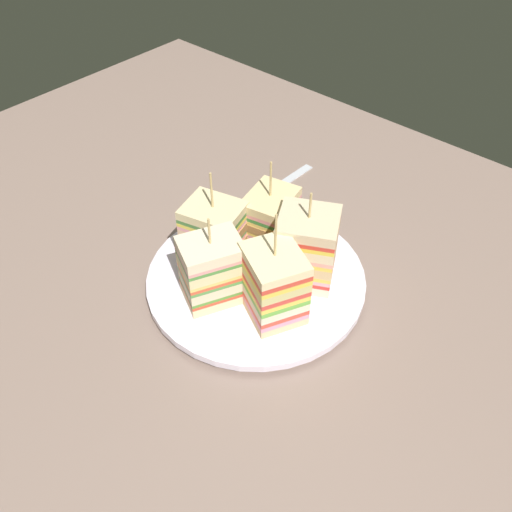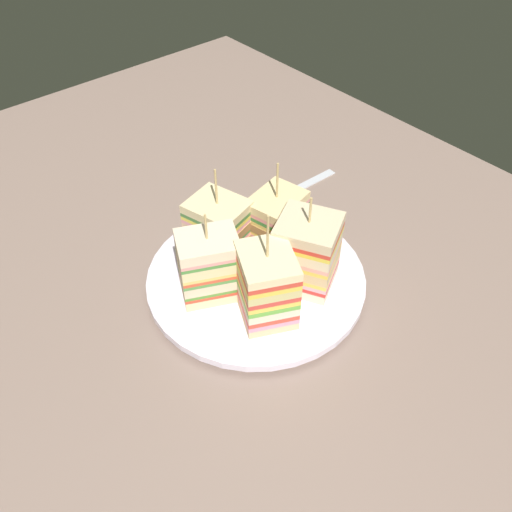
{
  "view_description": "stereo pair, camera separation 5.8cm",
  "coord_description": "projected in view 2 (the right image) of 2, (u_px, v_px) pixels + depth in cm",
  "views": [
    {
      "loc": [
        -27.69,
        31.48,
        44.86
      ],
      "look_at": [
        0.0,
        0.0,
        4.59
      ],
      "focal_mm": 37.89,
      "sensor_mm": 36.0,
      "label": 1
    },
    {
      "loc": [
        -31.78,
        27.36,
        44.86
      ],
      "look_at": [
        0.0,
        0.0,
        4.59
      ],
      "focal_mm": 37.89,
      "sensor_mm": 36.0,
      "label": 2
    }
  ],
  "objects": [
    {
      "name": "ground_plane",
      "position": [
        256.0,
        290.0,
        0.62
      ],
      "size": [
        116.11,
        83.52,
        1.8
      ],
      "primitive_type": "cube",
      "color": "#836C60"
    },
    {
      "name": "sandwich_wedge_1",
      "position": [
        306.0,
        252.0,
        0.57
      ],
      "size": [
        8.22,
        8.06,
        11.4
      ],
      "rotation": [
        0.0,
        0.0,
        6.78
      ],
      "color": "beige",
      "rests_on": "plate"
    },
    {
      "name": "plate",
      "position": [
        256.0,
        279.0,
        0.61
      ],
      "size": [
        24.39,
        24.39,
        1.59
      ],
      "color": "white",
      "rests_on": "ground_plane"
    },
    {
      "name": "sandwich_wedge_4",
      "position": [
        210.0,
        266.0,
        0.56
      ],
      "size": [
        7.01,
        7.68,
        10.67
      ],
      "rotation": [
        0.0,
        0.0,
        10.54
      ],
      "color": "beige",
      "rests_on": "plate"
    },
    {
      "name": "chip_pile",
      "position": [
        261.0,
        274.0,
        0.59
      ],
      "size": [
        5.88,
        6.99,
        1.83
      ],
      "color": "#E9CA68",
      "rests_on": "plate"
    },
    {
      "name": "spoon",
      "position": [
        275.0,
        198.0,
        0.72
      ],
      "size": [
        2.69,
        14.56,
        1.0
      ],
      "rotation": [
        0.0,
        0.0,
        1.54
      ],
      "color": "silver",
      "rests_on": "ground_plane"
    },
    {
      "name": "sandwich_wedge_2",
      "position": [
        276.0,
        223.0,
        0.61
      ],
      "size": [
        6.03,
        7.11,
        11.58
      ],
      "rotation": [
        0.0,
        0.0,
        8.07
      ],
      "color": "#DDB37B",
      "rests_on": "plate"
    },
    {
      "name": "sandwich_wedge_0",
      "position": [
        267.0,
        285.0,
        0.54
      ],
      "size": [
        7.89,
        7.44,
        12.94
      ],
      "rotation": [
        0.0,
        0.0,
        5.82
      ],
      "color": "#DEB683",
      "rests_on": "plate"
    },
    {
      "name": "sandwich_wedge_3",
      "position": [
        219.0,
        230.0,
        0.6
      ],
      "size": [
        7.35,
        6.58,
        11.83
      ],
      "rotation": [
        0.0,
        0.0,
        9.69
      ],
      "color": "beige",
      "rests_on": "plate"
    }
  ]
}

